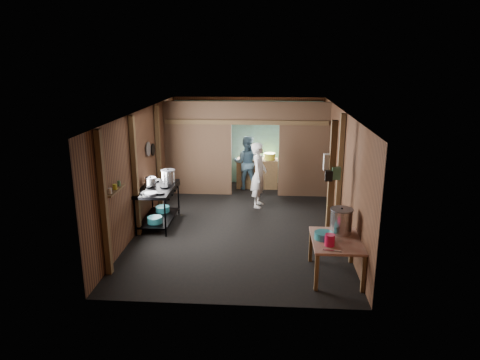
# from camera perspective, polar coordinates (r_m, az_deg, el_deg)

# --- Properties ---
(floor) EXTENTS (4.50, 7.00, 0.00)m
(floor) POSITION_cam_1_polar(r_m,az_deg,el_deg) (10.21, 0.08, -5.65)
(floor) COLOR black
(floor) RESTS_ON ground
(ceiling) EXTENTS (4.50, 7.00, 0.00)m
(ceiling) POSITION_cam_1_polar(r_m,az_deg,el_deg) (9.57, 0.08, 9.01)
(ceiling) COLOR #37312C
(ceiling) RESTS_ON ground
(wall_back) EXTENTS (4.50, 0.00, 2.60)m
(wall_back) POSITION_cam_1_polar(r_m,az_deg,el_deg) (13.22, 1.09, 5.20)
(wall_back) COLOR brown
(wall_back) RESTS_ON ground
(wall_front) EXTENTS (4.50, 0.00, 2.60)m
(wall_front) POSITION_cam_1_polar(r_m,az_deg,el_deg) (6.48, -1.99, -6.23)
(wall_front) COLOR brown
(wall_front) RESTS_ON ground
(wall_left) EXTENTS (0.00, 7.00, 2.60)m
(wall_left) POSITION_cam_1_polar(r_m,az_deg,el_deg) (10.20, -12.64, 1.62)
(wall_left) COLOR brown
(wall_left) RESTS_ON ground
(wall_right) EXTENTS (0.00, 7.00, 2.60)m
(wall_right) POSITION_cam_1_polar(r_m,az_deg,el_deg) (9.92, 13.17, 1.19)
(wall_right) COLOR brown
(wall_right) RESTS_ON ground
(partition_left) EXTENTS (1.85, 0.10, 2.60)m
(partition_left) POSITION_cam_1_polar(r_m,az_deg,el_deg) (12.09, -5.52, 4.12)
(partition_left) COLOR brown
(partition_left) RESTS_ON floor
(partition_right) EXTENTS (1.35, 0.10, 2.60)m
(partition_right) POSITION_cam_1_polar(r_m,az_deg,el_deg) (11.97, 8.35, 3.91)
(partition_right) COLOR brown
(partition_right) RESTS_ON floor
(partition_header) EXTENTS (1.30, 0.10, 0.60)m
(partition_header) POSITION_cam_1_polar(r_m,az_deg,el_deg) (11.77, 2.03, 8.80)
(partition_header) COLOR brown
(partition_header) RESTS_ON wall_back
(turquoise_panel) EXTENTS (4.40, 0.06, 2.50)m
(turquoise_panel) POSITION_cam_1_polar(r_m,az_deg,el_deg) (13.17, 1.08, 4.93)
(turquoise_panel) COLOR #67B5B1
(turquoise_panel) RESTS_ON wall_back
(back_counter) EXTENTS (1.20, 0.50, 0.85)m
(back_counter) POSITION_cam_1_polar(r_m,az_deg,el_deg) (12.86, 2.29, 0.89)
(back_counter) COLOR brown
(back_counter) RESTS_ON floor
(wall_clock) EXTENTS (0.20, 0.03, 0.20)m
(wall_clock) POSITION_cam_1_polar(r_m,az_deg,el_deg) (13.01, 2.19, 7.70)
(wall_clock) COLOR silver
(wall_clock) RESTS_ON wall_back
(post_left_a) EXTENTS (0.10, 0.12, 2.60)m
(post_left_a) POSITION_cam_1_polar(r_m,az_deg,el_deg) (7.82, -17.43, -3.07)
(post_left_a) COLOR brown
(post_left_a) RESTS_ON floor
(post_left_b) EXTENTS (0.10, 0.12, 2.60)m
(post_left_b) POSITION_cam_1_polar(r_m,az_deg,el_deg) (9.44, -13.57, 0.42)
(post_left_b) COLOR brown
(post_left_b) RESTS_ON floor
(post_left_c) EXTENTS (0.10, 0.12, 2.60)m
(post_left_c) POSITION_cam_1_polar(r_m,az_deg,el_deg) (11.31, -10.62, 3.11)
(post_left_c) COLOR brown
(post_left_c) RESTS_ON floor
(post_right) EXTENTS (0.10, 0.12, 2.60)m
(post_right) POSITION_cam_1_polar(r_m,az_deg,el_deg) (9.72, 12.94, 0.90)
(post_right) COLOR brown
(post_right) RESTS_ON floor
(post_free) EXTENTS (0.12, 0.12, 2.60)m
(post_free) POSITION_cam_1_polar(r_m,az_deg,el_deg) (8.62, 11.86, -0.93)
(post_free) COLOR brown
(post_free) RESTS_ON floor
(cross_beam) EXTENTS (4.40, 0.12, 0.12)m
(cross_beam) POSITION_cam_1_polar(r_m,az_deg,el_deg) (11.77, 0.78, 7.58)
(cross_beam) COLOR brown
(cross_beam) RESTS_ON wall_left
(pan_lid_big) EXTENTS (0.03, 0.34, 0.34)m
(pan_lid_big) POSITION_cam_1_polar(r_m,az_deg,el_deg) (10.49, -11.94, 4.01)
(pan_lid_big) COLOR slate
(pan_lid_big) RESTS_ON wall_left
(pan_lid_small) EXTENTS (0.03, 0.30, 0.30)m
(pan_lid_small) POSITION_cam_1_polar(r_m,az_deg,el_deg) (10.88, -11.35, 3.93)
(pan_lid_small) COLOR black
(pan_lid_small) RESTS_ON wall_left
(wall_shelf) EXTENTS (0.14, 0.80, 0.03)m
(wall_shelf) POSITION_cam_1_polar(r_m,az_deg,el_deg) (8.22, -16.06, -1.31)
(wall_shelf) COLOR brown
(wall_shelf) RESTS_ON wall_left
(jar_white) EXTENTS (0.07, 0.07, 0.10)m
(jar_white) POSITION_cam_1_polar(r_m,az_deg,el_deg) (7.98, -16.69, -1.39)
(jar_white) COLOR silver
(jar_white) RESTS_ON wall_shelf
(jar_yellow) EXTENTS (0.08, 0.08, 0.10)m
(jar_yellow) POSITION_cam_1_polar(r_m,az_deg,el_deg) (8.20, -16.09, -0.87)
(jar_yellow) COLOR gold
(jar_yellow) RESTS_ON wall_shelf
(jar_green) EXTENTS (0.06, 0.06, 0.10)m
(jar_green) POSITION_cam_1_polar(r_m,az_deg,el_deg) (8.40, -15.60, -0.45)
(jar_green) COLOR #427D5D
(jar_green) RESTS_ON wall_shelf
(bag_white) EXTENTS (0.22, 0.15, 0.32)m
(bag_white) POSITION_cam_1_polar(r_m,az_deg,el_deg) (8.57, 11.64, 2.30)
(bag_white) COLOR silver
(bag_white) RESTS_ON post_free
(bag_green) EXTENTS (0.16, 0.12, 0.24)m
(bag_green) POSITION_cam_1_polar(r_m,az_deg,el_deg) (8.49, 12.49, 0.88)
(bag_green) COLOR #427D5D
(bag_green) RESTS_ON post_free
(bag_black) EXTENTS (0.14, 0.10, 0.20)m
(bag_black) POSITION_cam_1_polar(r_m,az_deg,el_deg) (8.46, 11.56, 0.54)
(bag_black) COLOR black
(bag_black) RESTS_ON post_free
(gas_range) EXTENTS (0.78, 1.52, 0.89)m
(gas_range) POSITION_cam_1_polar(r_m,az_deg,el_deg) (10.14, -10.68, -3.38)
(gas_range) COLOR black
(gas_range) RESTS_ON floor
(prep_table) EXTENTS (0.84, 1.16, 0.69)m
(prep_table) POSITION_cam_1_polar(r_m,az_deg,el_deg) (7.92, 12.39, -9.91)
(prep_table) COLOR tan
(prep_table) RESTS_ON floor
(stove_pot_large) EXTENTS (0.34, 0.34, 0.33)m
(stove_pot_large) POSITION_cam_1_polar(r_m,az_deg,el_deg) (10.30, -9.38, 0.44)
(stove_pot_large) COLOR silver
(stove_pot_large) RESTS_ON gas_range
(stove_pot_med) EXTENTS (0.33, 0.33, 0.23)m
(stove_pot_med) POSITION_cam_1_polar(r_m,az_deg,el_deg) (10.11, -11.64, -0.28)
(stove_pot_med) COLOR silver
(stove_pot_med) RESTS_ON gas_range
(frying_pan) EXTENTS (0.44, 0.56, 0.07)m
(frying_pan) POSITION_cam_1_polar(r_m,az_deg,el_deg) (9.51, -11.61, -1.75)
(frying_pan) COLOR slate
(frying_pan) RESTS_ON gas_range
(blue_tub_front) EXTENTS (0.33, 0.33, 0.14)m
(blue_tub_front) POSITION_cam_1_polar(r_m,az_deg,el_deg) (9.90, -11.11, -5.15)
(blue_tub_front) COLOR teal
(blue_tub_front) RESTS_ON gas_range
(blue_tub_back) EXTENTS (0.33, 0.33, 0.13)m
(blue_tub_back) POSITION_cam_1_polar(r_m,az_deg,el_deg) (10.56, -10.12, -3.78)
(blue_tub_back) COLOR teal
(blue_tub_back) RESTS_ON gas_range
(stock_pot) EXTENTS (0.49, 0.49, 0.48)m
(stock_pot) POSITION_cam_1_polar(r_m,az_deg,el_deg) (8.00, 13.13, -5.32)
(stock_pot) COLOR silver
(stock_pot) RESTS_ON prep_table
(wash_basin) EXTENTS (0.40, 0.40, 0.12)m
(wash_basin) POSITION_cam_1_polar(r_m,az_deg,el_deg) (7.75, 10.93, -7.16)
(wash_basin) COLOR teal
(wash_basin) RESTS_ON prep_table
(pink_bucket) EXTENTS (0.21, 0.21, 0.20)m
(pink_bucket) POSITION_cam_1_polar(r_m,az_deg,el_deg) (7.48, 11.70, -7.73)
(pink_bucket) COLOR #D01241
(pink_bucket) RESTS_ON prep_table
(knife) EXTENTS (0.30, 0.10, 0.01)m
(knife) POSITION_cam_1_polar(r_m,az_deg,el_deg) (7.33, 12.00, -9.05)
(knife) COLOR silver
(knife) RESTS_ON prep_table
(yellow_tub) EXTENTS (0.34, 0.34, 0.19)m
(yellow_tub) POSITION_cam_1_polar(r_m,az_deg,el_deg) (12.74, 3.88, 3.12)
(yellow_tub) COLOR gold
(yellow_tub) RESTS_ON back_counter
(red_cup) EXTENTS (0.13, 0.13, 0.15)m
(red_cup) POSITION_cam_1_polar(r_m,az_deg,el_deg) (12.75, 1.25, 3.09)
(red_cup) COLOR red
(red_cup) RESTS_ON back_counter
(cook) EXTENTS (0.48, 0.66, 1.67)m
(cook) POSITION_cam_1_polar(r_m,az_deg,el_deg) (11.10, 2.48, 0.66)
(cook) COLOR white
(cook) RESTS_ON floor
(worker_back) EXTENTS (0.79, 0.63, 1.56)m
(worker_back) POSITION_cam_1_polar(r_m,az_deg,el_deg) (12.62, 0.85, 2.28)
(worker_back) COLOR slate
(worker_back) RESTS_ON floor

